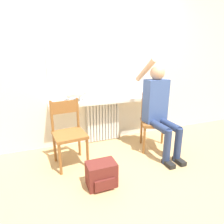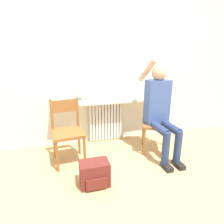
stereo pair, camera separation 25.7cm
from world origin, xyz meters
name	(u,v)px [view 2 (the right image)]	position (x,y,z in m)	size (l,w,h in m)	color
ground_plane	(128,178)	(0.00, 0.00, 0.00)	(12.00, 12.00, 0.00)	tan
wall_with_window	(104,61)	(0.00, 1.23, 1.35)	(7.00, 0.06, 2.70)	silver
radiator	(105,121)	(0.00, 1.15, 0.35)	(0.58, 0.08, 0.70)	silver
windowsill	(106,101)	(0.00, 1.07, 0.72)	(1.75, 0.25, 0.05)	white
window_glass	(104,67)	(0.00, 1.20, 1.26)	(1.68, 0.01, 1.01)	white
chair_left	(67,130)	(-0.66, 0.61, 0.46)	(0.44, 0.44, 0.88)	brown
chair_right	(156,122)	(0.67, 0.61, 0.46)	(0.53, 0.53, 0.88)	brown
person	(160,107)	(0.66, 0.49, 0.72)	(0.36, 1.02, 1.42)	navy
cat	(78,93)	(-0.44, 1.10, 0.87)	(0.45, 0.11, 0.21)	silver
backpack	(95,173)	(-0.40, 0.00, 0.14)	(0.33, 0.25, 0.29)	maroon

